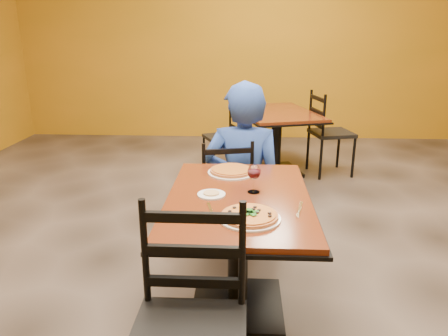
# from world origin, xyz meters

# --- Properties ---
(floor) EXTENTS (7.00, 8.00, 0.01)m
(floor) POSITION_xyz_m (0.00, 0.00, 0.00)
(floor) COLOR black
(floor) RESTS_ON ground
(wall_back) EXTENTS (7.00, 0.01, 3.00)m
(wall_back) POSITION_xyz_m (0.00, 4.00, 1.50)
(wall_back) COLOR #B37313
(wall_back) RESTS_ON ground
(table_main) EXTENTS (0.83, 1.23, 0.75)m
(table_main) POSITION_xyz_m (0.00, -0.50, 0.56)
(table_main) COLOR maroon
(table_main) RESTS_ON floor
(table_second) EXTENTS (1.12, 1.40, 0.75)m
(table_second) POSITION_xyz_m (0.40, 2.19, 0.56)
(table_second) COLOR maroon
(table_second) RESTS_ON floor
(chair_main_far) EXTENTS (0.47, 0.47, 0.88)m
(chair_main_far) POSITION_xyz_m (-0.13, 0.39, 0.44)
(chair_main_far) COLOR black
(chair_main_far) RESTS_ON floor
(chair_second_left) EXTENTS (0.51, 0.51, 0.85)m
(chair_second_left) POSITION_xyz_m (-0.24, 2.19, 0.43)
(chair_second_left) COLOR black
(chair_second_left) RESTS_ON floor
(chair_second_right) EXTENTS (0.54, 0.54, 0.98)m
(chair_second_right) POSITION_xyz_m (1.05, 2.19, 0.49)
(chair_second_right) COLOR black
(chair_second_right) RESTS_ON floor
(diner) EXTENTS (0.66, 0.45, 1.30)m
(diner) POSITION_xyz_m (0.02, 0.42, 0.65)
(diner) COLOR navy
(diner) RESTS_ON floor
(plate_main) EXTENTS (0.31, 0.31, 0.01)m
(plate_main) POSITION_xyz_m (0.06, -0.81, 0.76)
(plate_main) COLOR white
(plate_main) RESTS_ON table_main
(pizza_main) EXTENTS (0.28, 0.28, 0.02)m
(pizza_main) POSITION_xyz_m (0.06, -0.81, 0.77)
(pizza_main) COLOR maroon
(pizza_main) RESTS_ON plate_main
(plate_far) EXTENTS (0.31, 0.31, 0.01)m
(plate_far) POSITION_xyz_m (-0.06, -0.10, 0.76)
(plate_far) COLOR white
(plate_far) RESTS_ON table_main
(pizza_far) EXTENTS (0.28, 0.28, 0.02)m
(pizza_far) POSITION_xyz_m (-0.06, -0.10, 0.77)
(pizza_far) COLOR #B68423
(pizza_far) RESTS_ON plate_far
(side_plate) EXTENTS (0.16, 0.16, 0.01)m
(side_plate) POSITION_xyz_m (-0.15, -0.50, 0.76)
(side_plate) COLOR white
(side_plate) RESTS_ON table_main
(dip) EXTENTS (0.09, 0.09, 0.01)m
(dip) POSITION_xyz_m (-0.15, -0.50, 0.76)
(dip) COLOR tan
(dip) RESTS_ON side_plate
(wine_glass) EXTENTS (0.08, 0.08, 0.18)m
(wine_glass) POSITION_xyz_m (0.09, -0.44, 0.84)
(wine_glass) COLOR white
(wine_glass) RESTS_ON table_main
(fork) EXTENTS (0.06, 0.19, 0.00)m
(fork) POSITION_xyz_m (-0.14, -0.71, 0.75)
(fork) COLOR silver
(fork) RESTS_ON table_main
(knife) EXTENTS (0.06, 0.21, 0.00)m
(knife) POSITION_xyz_m (0.32, -0.68, 0.75)
(knife) COLOR silver
(knife) RESTS_ON table_main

